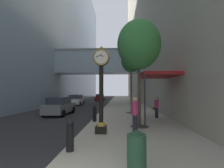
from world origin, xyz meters
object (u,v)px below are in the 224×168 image
street_tree_mid_near (131,61)px  trash_bin (137,149)px  car_grey_mid (60,106)px  street_tree_near (139,45)px  street_clock (101,85)px  pedestrian_walking (156,107)px  pedestrian_by_clock (135,113)px  car_red_near (100,97)px  car_white_far (76,100)px  bollard_nearest (70,134)px  bollard_third (95,113)px

street_tree_mid_near → trash_bin: size_ratio=5.99×
car_grey_mid → street_tree_near: bearing=-40.3°
street_clock → car_grey_mid: bearing=122.7°
pedestrian_walking → street_tree_mid_near: bearing=118.2°
street_tree_near → pedestrian_by_clock: (-0.37, -1.27, -3.93)m
pedestrian_walking → car_red_near: size_ratio=0.39×
street_tree_mid_near → car_white_far: (-8.25, 10.71, -4.40)m
street_tree_near → car_red_near: street_tree_near is taller
street_tree_near → trash_bin: bearing=-97.5°
bollard_nearest → car_grey_mid: (-3.98, 10.08, 0.10)m
car_white_far → street_clock: bearing=-72.0°
street_clock → pedestrian_by_clock: size_ratio=2.45×
pedestrian_walking → car_grey_mid: 8.96m
street_clock → car_white_far: size_ratio=0.93×
bollard_third → street_tree_mid_near: 7.31m
bollard_nearest → pedestrian_walking: size_ratio=0.66×
bollard_nearest → trash_bin: bearing=-30.2°
street_clock → bollard_nearest: 3.29m
street_clock → bollard_nearest: (-0.80, -2.62, -1.83)m
bollard_third → car_grey_mid: bearing=133.3°
car_grey_mid → car_red_near: bearing=87.7°
pedestrian_walking → car_grey_mid: size_ratio=0.37×
street_tree_near → pedestrian_walking: bearing=62.7°
street_tree_mid_near → car_grey_mid: 8.21m
pedestrian_walking → car_white_far: (-9.98, 13.94, -0.18)m
trash_bin → car_red_near: (-5.16, 36.64, 0.10)m
street_clock → car_red_near: 33.02m
car_red_near → car_white_far: size_ratio=0.90×
bollard_third → street_tree_mid_near: size_ratio=0.17×
bollard_third → car_white_far: bearing=108.8°
pedestrian_walking → car_red_near: (-7.61, 27.78, -0.23)m
street_tree_mid_near → pedestrian_walking: size_ratio=3.81×
street_tree_near → car_grey_mid: bearing=139.7°
bollard_nearest → pedestrian_by_clock: bearing=49.7°
trash_bin → street_tree_mid_near: bearing=86.6°
trash_bin → car_white_far: size_ratio=0.22×
bollard_third → car_red_near: car_red_near is taller
car_white_far → bollard_nearest: bearing=-76.0°
pedestrian_walking → car_white_far: 17.14m
street_tree_near → bollard_third: bearing=151.0°
car_grey_mid → car_white_far: 11.53m
bollard_nearest → trash_bin: size_ratio=1.04×
bollard_nearest → car_red_near: 35.49m
bollard_nearest → car_white_far: 22.18m
car_white_far → street_tree_near: bearing=-64.5°
trash_bin → car_grey_mid: car_grey_mid is taller
trash_bin → pedestrian_walking: (2.45, 8.86, 0.33)m
pedestrian_walking → car_grey_mid: pedestrian_walking is taller
bollard_nearest → bollard_third: size_ratio=1.00×
street_clock → street_tree_near: street_tree_near is taller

